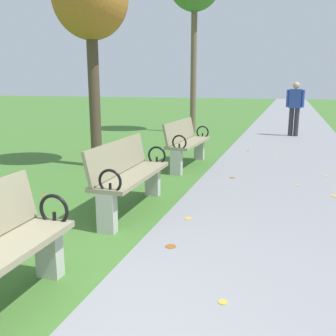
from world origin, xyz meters
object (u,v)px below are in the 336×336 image
tree_2 (90,0)px  pedestrian_walking (295,106)px  park_bench_2 (129,174)px  park_bench_3 (186,142)px

tree_2 → pedestrian_walking: 7.07m
pedestrian_walking → park_bench_2: bearing=-104.3°
park_bench_2 → park_bench_3: 2.79m
pedestrian_walking → tree_2: bearing=-123.3°
park_bench_2 → park_bench_3: bearing=90.0°
park_bench_3 → park_bench_2: bearing=-90.0°
park_bench_3 → tree_2: (-1.69, -0.51, 2.58)m
park_bench_2 → pedestrian_walking: size_ratio=0.99×
park_bench_2 → tree_2: 3.84m
park_bench_3 → tree_2: tree_2 is taller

